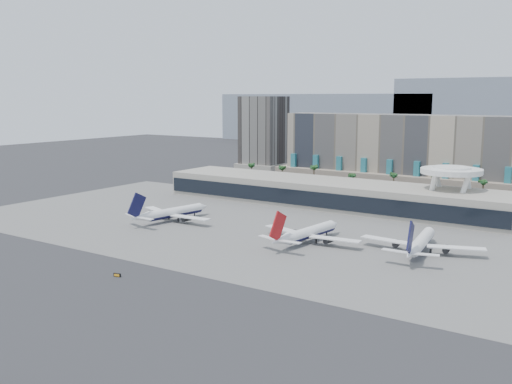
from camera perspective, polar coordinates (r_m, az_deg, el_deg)
The scene contains 13 objects.
ground at distance 186.18m, azimuth -7.90°, elevation -6.67°, with size 900.00×900.00×0.00m, color #232326.
apron_pad at distance 228.93m, azimuth 1.22°, elevation -3.52°, with size 260.00×130.00×0.06m, color #5B5B59.
hotel at distance 328.71m, azimuth 13.92°, elevation 3.14°, with size 140.00×30.00×42.00m.
office_tower at distance 397.43m, azimuth 0.78°, elevation 5.35°, with size 30.00×30.00×52.00m.
terminal at distance 274.78m, azimuth 7.33°, elevation -0.02°, with size 170.00×32.50×14.50m.
saucer_structure at distance 259.96m, azimuth 18.95°, elevation 1.66°, with size 26.00×26.00×21.89m.
palm_row at distance 303.18m, azimuth 11.47°, elevation 1.51°, with size 157.80×2.80×13.10m.
airliner_left at distance 241.91m, azimuth -8.41°, elevation -2.04°, with size 39.73×41.24×14.34m.
airliner_centre at distance 204.77m, azimuth 5.19°, elevation -4.08°, with size 40.17×41.55×14.36m.
airliner_right at distance 198.07m, azimuth 16.13°, elevation -4.87°, with size 41.11×42.54×14.71m.
service_vehicle_a at distance 256.38m, azimuth -10.14°, elevation -2.03°, with size 4.21×2.06×2.06m, color white.
service_vehicle_b at distance 207.97m, azimuth 1.88°, elevation -4.62°, with size 3.40×1.95×1.75m, color silver.
taxiway_sign at distance 171.65m, azimuth -13.71°, elevation -8.07°, with size 2.38×0.85×1.08m.
Camera 1 is at (118.72, -133.85, 51.49)m, focal length 40.00 mm.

